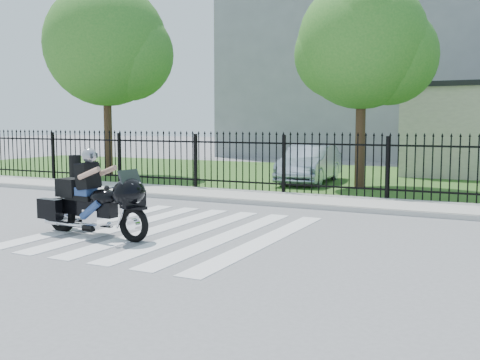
% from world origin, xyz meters
% --- Properties ---
extents(ground, '(120.00, 120.00, 0.00)m').
position_xyz_m(ground, '(0.00, 0.00, 0.00)').
color(ground, slate).
rests_on(ground, ground).
extents(crosswalk, '(5.00, 5.50, 0.01)m').
position_xyz_m(crosswalk, '(0.00, 0.00, 0.01)').
color(crosswalk, silver).
rests_on(crosswalk, ground).
extents(sidewalk, '(40.00, 2.00, 0.12)m').
position_xyz_m(sidewalk, '(0.00, 5.00, 0.06)').
color(sidewalk, '#ADAAA3').
rests_on(sidewalk, ground).
extents(curb, '(40.00, 0.12, 0.12)m').
position_xyz_m(curb, '(0.00, 4.00, 0.06)').
color(curb, '#ADAAA3').
rests_on(curb, ground).
extents(grass_strip, '(40.00, 12.00, 0.02)m').
position_xyz_m(grass_strip, '(0.00, 12.00, 0.01)').
color(grass_strip, '#325B1F').
rests_on(grass_strip, ground).
extents(iron_fence, '(26.00, 0.04, 1.80)m').
position_xyz_m(iron_fence, '(0.00, 6.00, 0.90)').
color(iron_fence, black).
rests_on(iron_fence, ground).
extents(tree_left, '(4.80, 4.80, 7.58)m').
position_xyz_m(tree_left, '(-8.50, 8.50, 5.17)').
color(tree_left, '#382316').
rests_on(tree_left, ground).
extents(tree_mid, '(4.20, 4.20, 6.78)m').
position_xyz_m(tree_mid, '(1.50, 9.00, 4.67)').
color(tree_mid, '#382316').
rests_on(tree_mid, ground).
extents(building_tall, '(15.00, 10.00, 12.00)m').
position_xyz_m(building_tall, '(-3.00, 26.00, 6.00)').
color(building_tall, gray).
rests_on(building_tall, ground).
extents(motorcycle_rider, '(2.61, 0.96, 1.72)m').
position_xyz_m(motorcycle_rider, '(-1.16, -1.00, 0.71)').
color(motorcycle_rider, black).
rests_on(motorcycle_rider, ground).
extents(parked_car, '(1.72, 4.19, 1.35)m').
position_xyz_m(parked_car, '(-0.43, 9.59, 0.69)').
color(parked_car, '#96A6BD').
rests_on(parked_car, grass_strip).
extents(litter_bin, '(0.42, 0.42, 0.90)m').
position_xyz_m(litter_bin, '(-7.72, 5.70, 0.57)').
color(litter_bin, black).
rests_on(litter_bin, sidewalk).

